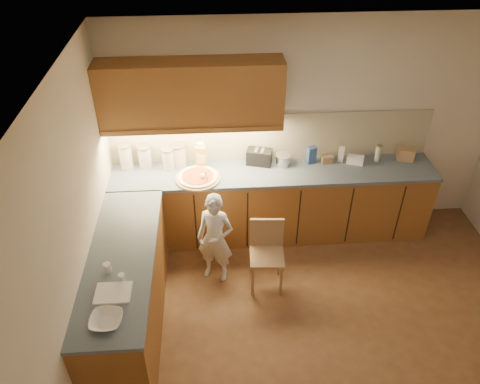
{
  "coord_description": "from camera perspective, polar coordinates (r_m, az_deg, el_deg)",
  "views": [
    {
      "loc": [
        -1.07,
        -2.77,
        3.9
      ],
      "look_at": [
        -0.8,
        1.2,
        1.0
      ],
      "focal_mm": 35.0,
      "sensor_mm": 36.0,
      "label": 1
    }
  ],
  "objects": [
    {
      "name": "dough_cloth",
      "position": [
        4.12,
        -15.21,
        -11.79
      ],
      "size": [
        0.3,
        0.23,
        0.02
      ],
      "primitive_type": "cube",
      "rotation": [
        0.0,
        0.0,
        -0.0
      ],
      "color": "white",
      "rests_on": "l_counter"
    },
    {
      "name": "backsplash",
      "position": [
        5.51,
        3.89,
        6.76
      ],
      "size": [
        3.75,
        0.02,
        0.58
      ],
      "primitive_type": "cube",
      "color": "#BEB393",
      "rests_on": "l_counter"
    },
    {
      "name": "wooden_chair",
      "position": [
        5.04,
        3.27,
        -6.99
      ],
      "size": [
        0.38,
        0.38,
        0.8
      ],
      "rotation": [
        0.0,
        0.0,
        -0.07
      ],
      "color": "tan",
      "rests_on": "ground"
    },
    {
      "name": "canister_c",
      "position": [
        5.43,
        -8.74,
        4.03
      ],
      "size": [
        0.14,
        0.14,
        0.26
      ],
      "rotation": [
        0.0,
        0.0,
        -0.07
      ],
      "color": "silver",
      "rests_on": "l_counter"
    },
    {
      "name": "canister_d",
      "position": [
        5.47,
        -7.48,
        4.48
      ],
      "size": [
        0.17,
        0.17,
        0.28
      ],
      "rotation": [
        0.0,
        0.0,
        -0.35
      ],
      "color": "silver",
      "rests_on": "l_counter"
    },
    {
      "name": "spice_jar_a",
      "position": [
        4.29,
        -15.88,
        -8.86
      ],
      "size": [
        0.08,
        0.08,
        0.09
      ],
      "primitive_type": "cylinder",
      "rotation": [
        0.0,
        0.0,
        0.2
      ],
      "color": "silver",
      "rests_on": "l_counter"
    },
    {
      "name": "room",
      "position": [
        3.71,
        13.71,
        -1.97
      ],
      "size": [
        4.54,
        4.5,
        2.62
      ],
      "color": "brown",
      "rests_on": "ground"
    },
    {
      "name": "card_box_b",
      "position": [
        5.92,
        19.55,
        4.42
      ],
      "size": [
        0.22,
        0.19,
        0.15
      ],
      "primitive_type": "cube",
      "rotation": [
        0.0,
        0.0,
        -0.25
      ],
      "color": "tan",
      "rests_on": "l_counter"
    },
    {
      "name": "blue_box",
      "position": [
        5.57,
        8.7,
        4.49
      ],
      "size": [
        0.12,
        0.1,
        0.2
      ],
      "primitive_type": "cube",
      "rotation": [
        0.0,
        0.0,
        0.29
      ],
      "color": "#304B91",
      "rests_on": "l_counter"
    },
    {
      "name": "canister_a",
      "position": [
        5.52,
        -13.75,
        4.23
      ],
      "size": [
        0.16,
        0.16,
        0.31
      ],
      "rotation": [
        0.0,
        0.0,
        -0.11
      ],
      "color": "beige",
      "rests_on": "l_counter"
    },
    {
      "name": "tall_jar",
      "position": [
        5.76,
        16.49,
        4.55
      ],
      "size": [
        0.07,
        0.07,
        0.21
      ],
      "rotation": [
        0.0,
        0.0,
        -0.09
      ],
      "color": "silver",
      "rests_on": "l_counter"
    },
    {
      "name": "white_bottle",
      "position": [
        5.66,
        12.22,
        4.52
      ],
      "size": [
        0.08,
        0.08,
        0.19
      ],
      "primitive_type": "cube",
      "rotation": [
        0.0,
        0.0,
        -0.27
      ],
      "color": "white",
      "rests_on": "l_counter"
    },
    {
      "name": "upper_cabinets",
      "position": [
        5.04,
        -6.01,
        11.84
      ],
      "size": [
        1.95,
        0.36,
        0.73
      ],
      "color": "#955E2B",
      "rests_on": "ground"
    },
    {
      "name": "canister_b",
      "position": [
        5.51,
        -11.53,
        4.25
      ],
      "size": [
        0.16,
        0.16,
        0.28
      ],
      "rotation": [
        0.0,
        0.0,
        0.08
      ],
      "color": "beige",
      "rests_on": "l_counter"
    },
    {
      "name": "card_box_a",
      "position": [
        5.63,
        10.53,
        3.99
      ],
      "size": [
        0.14,
        0.1,
        0.09
      ],
      "primitive_type": "cube",
      "rotation": [
        0.0,
        0.0,
        0.08
      ],
      "color": "tan",
      "rests_on": "l_counter"
    },
    {
      "name": "pizza_on_board",
      "position": [
        5.27,
        -5.14,
        1.79
      ],
      "size": [
        0.51,
        0.51,
        0.21
      ],
      "rotation": [
        0.0,
        0.0,
        0.1
      ],
      "color": "tan",
      "rests_on": "l_counter"
    },
    {
      "name": "flat_pack",
      "position": [
        5.7,
        13.87,
        3.84
      ],
      "size": [
        0.23,
        0.19,
        0.08
      ],
      "primitive_type": "cube",
      "rotation": [
        0.0,
        0.0,
        -0.37
      ],
      "color": "white",
      "rests_on": "l_counter"
    },
    {
      "name": "steel_pot",
      "position": [
        5.49,
        5.26,
        3.92
      ],
      "size": [
        0.18,
        0.18,
        0.14
      ],
      "color": "silver",
      "rests_on": "l_counter"
    },
    {
      "name": "oil_jug",
      "position": [
        5.4,
        -4.79,
        4.34
      ],
      "size": [
        0.13,
        0.1,
        0.33
      ],
      "rotation": [
        0.0,
        0.0,
        -0.24
      ],
      "color": "gold",
      "rests_on": "l_counter"
    },
    {
      "name": "l_counter",
      "position": [
        5.29,
        -1.37,
        -4.47
      ],
      "size": [
        3.77,
        2.62,
        0.92
      ],
      "color": "#955E2B",
      "rests_on": "ground"
    },
    {
      "name": "child",
      "position": [
        5.04,
        -3.03,
        -5.69
      ],
      "size": [
        0.46,
        0.38,
        1.1
      ],
      "primitive_type": "imported",
      "rotation": [
        0.0,
        0.0,
        -0.33
      ],
      "color": "white",
      "rests_on": "ground"
    },
    {
      "name": "spice_jar_b",
      "position": [
        4.18,
        -14.22,
        -10.09
      ],
      "size": [
        0.07,
        0.07,
        0.08
      ],
      "primitive_type": "cylinder",
      "rotation": [
        0.0,
        0.0,
        0.33
      ],
      "color": "white",
      "rests_on": "l_counter"
    },
    {
      "name": "toaster",
      "position": [
        5.49,
        2.36,
        4.31
      ],
      "size": [
        0.32,
        0.24,
        0.19
      ],
      "rotation": [
        0.0,
        0.0,
        -0.27
      ],
      "color": "black",
      "rests_on": "l_counter"
    },
    {
      "name": "mixing_bowl",
      "position": [
        3.91,
        -16.0,
        -14.82
      ],
      "size": [
        0.27,
        0.27,
        0.06
      ],
      "primitive_type": "imported",
      "rotation": [
        0.0,
        0.0,
        -0.07
      ],
      "color": "white",
      "rests_on": "l_counter"
    }
  ]
}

